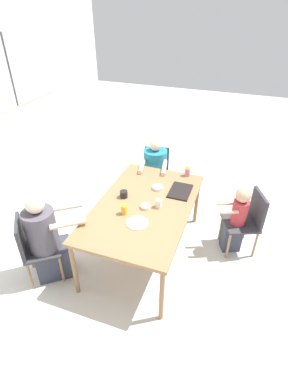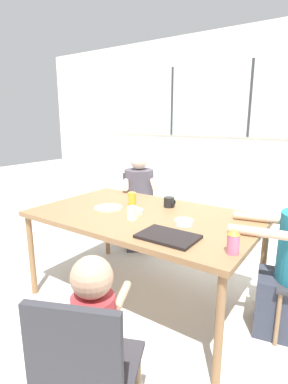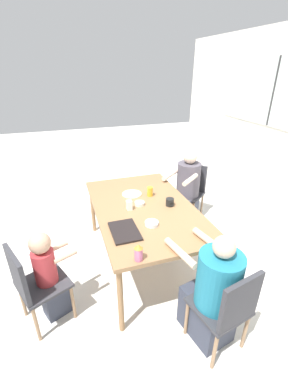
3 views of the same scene
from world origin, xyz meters
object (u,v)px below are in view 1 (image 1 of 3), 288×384
chair_for_toddler (249,217)px  person_toddler (236,221)px  bowl_white_shallow (145,207)px  bowl_cereal (158,188)px  person_woman_green_shirt (155,177)px  chair_for_woman_green_shirt (156,170)px  juice_glass (124,210)px  milk_carton_small (159,203)px  person_man_blue_shirt (48,242)px  chair_for_man_blue_shirt (32,245)px  coffee_mug (124,194)px  sippy_cup (187,171)px

chair_for_toddler → person_toddler: (-0.06, 0.14, -0.04)m
bowl_white_shallow → bowl_cereal: same height
person_woman_green_shirt → chair_for_woman_green_shirt: bearing=-90.0°
juice_glass → milk_carton_small: bearing=-52.9°
person_man_blue_shirt → bowl_white_shallow: (0.64, -0.93, 0.28)m
person_woman_green_shirt → person_toddler: person_woman_green_shirt is taller
chair_for_man_blue_shirt → coffee_mug: bearing=101.5°
person_man_blue_shirt → juice_glass: person_man_blue_shirt is taller
bowl_white_shallow → person_man_blue_shirt: bearing=124.4°
chair_for_man_blue_shirt → bowl_white_shallow: bearing=87.2°
chair_for_man_blue_shirt → bowl_white_shallow: size_ratio=7.60×
person_toddler → milk_carton_small: bearing=93.3°
person_toddler → bowl_white_shallow: person_toddler is taller
chair_for_man_blue_shirt → person_woman_green_shirt: size_ratio=0.79×
chair_for_woman_green_shirt → person_woman_green_shirt: (-0.17, -0.03, -0.03)m
chair_for_man_blue_shirt → milk_carton_small: (0.81, -1.20, 0.31)m
bowl_cereal → juice_glass: bearing=162.1°
milk_carton_small → chair_for_man_blue_shirt: bearing=123.9°
bowl_cereal → sippy_cup: bearing=-31.4°
sippy_cup → person_toddler: bearing=-116.7°
chair_for_man_blue_shirt → person_toddler: person_toddler is taller
person_woman_green_shirt → coffee_mug: person_woman_green_shirt is taller
juice_glass → bowl_cereal: (0.61, -0.20, -0.04)m
chair_for_toddler → sippy_cup: bearing=47.0°
chair_for_man_blue_shirt → milk_carton_small: size_ratio=7.96×
person_toddler → juice_glass: bearing=96.3°
coffee_mug → milk_carton_small: milk_carton_small is taller
bowl_white_shallow → chair_for_woman_green_shirt: bearing=12.7°
chair_for_woman_green_shirt → person_man_blue_shirt: bearing=60.5°
chair_for_toddler → person_woman_green_shirt: 1.53m
person_man_blue_shirt → person_toddler: size_ratio=1.20×
coffee_mug → person_man_blue_shirt: bearing=141.1°
coffee_mug → juice_glass: bearing=-156.5°
chair_for_toddler → person_toddler: size_ratio=0.91×
juice_glass → chair_for_man_blue_shirt: bearing=122.6°
person_toddler → bowl_cereal: size_ratio=6.97×
chair_for_woman_green_shirt → person_toddler: size_ratio=0.91×
chair_for_woman_green_shirt → person_man_blue_shirt: 2.06m
chair_for_woman_green_shirt → sippy_cup: (-0.45, -0.58, 0.33)m
chair_for_woman_green_shirt → person_toddler: 1.54m
juice_glass → bowl_white_shallow: size_ratio=1.03×
chair_for_woman_green_shirt → person_woman_green_shirt: bearing=90.0°
person_toddler → bowl_cereal: bearing=70.9°
chair_for_toddler → sippy_cup: 0.98m
chair_for_woman_green_shirt → chair_for_toddler: (-0.75, -1.45, 0.00)m
chair_for_man_blue_shirt → person_toddler: (1.25, -2.08, -0.04)m
juice_glass → bowl_white_shallow: juice_glass is taller
person_woman_green_shirt → sippy_cup: person_woman_green_shirt is taller
sippy_cup → bowl_white_shallow: bearing=162.1°
chair_for_woman_green_shirt → person_toddler: bearing=136.6°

